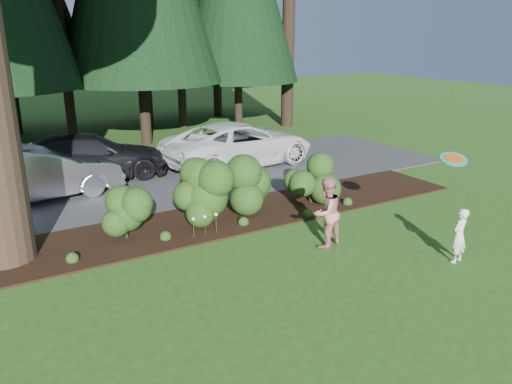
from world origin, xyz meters
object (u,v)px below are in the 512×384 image
at_px(car_silver_wagon, 37,174).
at_px(car_white_suv, 240,144).
at_px(adult, 326,213).
at_px(car_dark_suv, 89,157).
at_px(frisbee, 454,159).
at_px(child, 459,236).

xyz_separation_m(car_silver_wagon, car_white_suv, (7.05, 0.52, 0.02)).
relative_size(car_white_suv, adult, 3.54).
bearing_deg(car_white_suv, car_silver_wagon, 87.65).
distance_m(car_silver_wagon, car_white_suv, 7.07).
xyz_separation_m(car_white_suv, adult, (-1.83, -7.45, -0.02)).
relative_size(car_white_suv, car_dark_suv, 1.11).
relative_size(car_white_suv, frisbee, 10.17).
bearing_deg(car_silver_wagon, car_white_suv, -92.00).
xyz_separation_m(child, frisbee, (-0.23, 0.20, 1.67)).
xyz_separation_m(child, adult, (-1.93, 2.13, 0.21)).
xyz_separation_m(car_dark_suv, adult, (3.38, -8.45, 0.03)).
bearing_deg(frisbee, adult, 131.42).
height_order(car_silver_wagon, car_dark_suv, car_silver_wagon).
distance_m(car_silver_wagon, car_dark_suv, 2.39).
distance_m(car_silver_wagon, child, 11.54).
height_order(child, adult, adult).
xyz_separation_m(adult, frisbee, (1.70, -1.93, 1.46)).
relative_size(car_silver_wagon, adult, 2.90).
relative_size(car_silver_wagon, car_white_suv, 0.82).
xyz_separation_m(car_silver_wagon, child, (7.15, -9.05, -0.21)).
height_order(car_silver_wagon, child, car_silver_wagon).
xyz_separation_m(car_dark_suv, frisbee, (5.08, -10.37, 1.50)).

